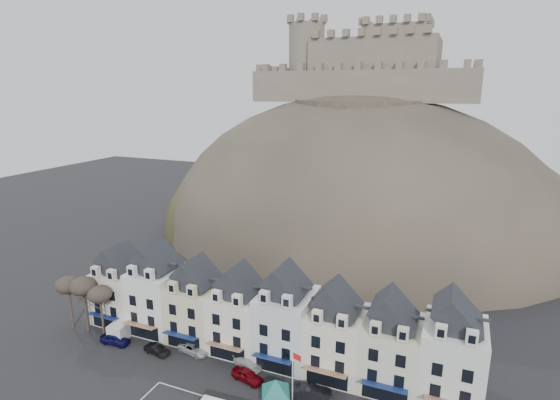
{
  "coord_description": "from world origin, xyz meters",
  "views": [
    {
      "loc": [
        22.45,
        -31.98,
        34.76
      ],
      "look_at": [
        -0.89,
        24.0,
        19.41
      ],
      "focal_mm": 28.0,
      "sensor_mm": 36.0,
      "label": 1
    }
  ],
  "objects_px": {
    "car_black": "(157,350)",
    "car_maroon": "(247,375)",
    "car_silver": "(194,348)",
    "car_white": "(248,362)",
    "car_navy": "(115,339)",
    "white_van": "(125,327)",
    "bus_shelter": "(276,387)",
    "flagpole": "(293,379)",
    "car_charcoal": "(311,392)"
  },
  "relations": [
    {
      "from": "bus_shelter",
      "to": "flagpole",
      "type": "distance_m",
      "value": 2.56
    },
    {
      "from": "white_van",
      "to": "car_white",
      "type": "relative_size",
      "value": 1.3
    },
    {
      "from": "car_silver",
      "to": "flagpole",
      "type": "bearing_deg",
      "value": -100.97
    },
    {
      "from": "car_maroon",
      "to": "car_black",
      "type": "bearing_deg",
      "value": 101.91
    },
    {
      "from": "car_charcoal",
      "to": "car_black",
      "type": "bearing_deg",
      "value": 71.5
    },
    {
      "from": "bus_shelter",
      "to": "car_white",
      "type": "xyz_separation_m",
      "value": [
        -6.45,
        5.88,
        -2.44
      ]
    },
    {
      "from": "flagpole",
      "to": "car_black",
      "type": "height_order",
      "value": "flagpole"
    },
    {
      "from": "car_silver",
      "to": "car_white",
      "type": "relative_size",
      "value": 1.07
    },
    {
      "from": "flagpole",
      "to": "car_silver",
      "type": "distance_m",
      "value": 18.08
    },
    {
      "from": "bus_shelter",
      "to": "car_navy",
      "type": "height_order",
      "value": "bus_shelter"
    },
    {
      "from": "car_black",
      "to": "car_charcoal",
      "type": "relative_size",
      "value": 0.79
    },
    {
      "from": "car_white",
      "to": "car_black",
      "type": "bearing_deg",
      "value": 115.28
    },
    {
      "from": "car_black",
      "to": "car_maroon",
      "type": "xyz_separation_m",
      "value": [
        13.85,
        -0.31,
        0.1
      ]
    },
    {
      "from": "car_black",
      "to": "car_charcoal",
      "type": "xyz_separation_m",
      "value": [
        22.14,
        -0.31,
        0.16
      ]
    },
    {
      "from": "car_maroon",
      "to": "car_silver",
      "type": "bearing_deg",
      "value": 88.24
    },
    {
      "from": "car_silver",
      "to": "car_charcoal",
      "type": "bearing_deg",
      "value": -89.73
    },
    {
      "from": "bus_shelter",
      "to": "white_van",
      "type": "height_order",
      "value": "bus_shelter"
    },
    {
      "from": "bus_shelter",
      "to": "car_charcoal",
      "type": "xyz_separation_m",
      "value": [
        3.05,
        3.38,
        -2.27
      ]
    },
    {
      "from": "car_white",
      "to": "car_charcoal",
      "type": "distance_m",
      "value": 9.82
    },
    {
      "from": "flagpole",
      "to": "white_van",
      "type": "height_order",
      "value": "flagpole"
    },
    {
      "from": "car_charcoal",
      "to": "flagpole",
      "type": "bearing_deg",
      "value": 145.55
    },
    {
      "from": "white_van",
      "to": "car_white",
      "type": "distance_m",
      "value": 20.06
    },
    {
      "from": "car_navy",
      "to": "car_white",
      "type": "distance_m",
      "value": 19.76
    },
    {
      "from": "white_van",
      "to": "car_charcoal",
      "type": "relative_size",
      "value": 1.15
    },
    {
      "from": "flagpole",
      "to": "car_maroon",
      "type": "xyz_separation_m",
      "value": [
        -7.29,
        3.33,
        -3.87
      ]
    },
    {
      "from": "white_van",
      "to": "car_charcoal",
      "type": "bearing_deg",
      "value": -11.28
    },
    {
      "from": "car_charcoal",
      "to": "white_van",
      "type": "bearing_deg",
      "value": 67.47
    },
    {
      "from": "flagpole",
      "to": "car_charcoal",
      "type": "height_order",
      "value": "flagpole"
    },
    {
      "from": "car_navy",
      "to": "car_maroon",
      "type": "bearing_deg",
      "value": -93.8
    },
    {
      "from": "car_charcoal",
      "to": "car_silver",
      "type": "bearing_deg",
      "value": 64.24
    },
    {
      "from": "car_black",
      "to": "flagpole",
      "type": "bearing_deg",
      "value": -91.71
    },
    {
      "from": "flagpole",
      "to": "car_navy",
      "type": "bearing_deg",
      "value": 173.23
    },
    {
      "from": "bus_shelter",
      "to": "flagpole",
      "type": "relative_size",
      "value": 0.7
    },
    {
      "from": "bus_shelter",
      "to": "car_navy",
      "type": "bearing_deg",
      "value": 148.18
    },
    {
      "from": "car_white",
      "to": "car_maroon",
      "type": "bearing_deg",
      "value": -138.89
    },
    {
      "from": "bus_shelter",
      "to": "flagpole",
      "type": "xyz_separation_m",
      "value": [
        2.04,
        0.04,
        1.54
      ]
    },
    {
      "from": "car_silver",
      "to": "car_white",
      "type": "bearing_deg",
      "value": -81.67
    },
    {
      "from": "car_silver",
      "to": "car_maroon",
      "type": "xyz_separation_m",
      "value": [
        9.36,
        -2.5,
        0.08
      ]
    },
    {
      "from": "white_van",
      "to": "car_navy",
      "type": "height_order",
      "value": "white_van"
    },
    {
      "from": "car_maroon",
      "to": "car_charcoal",
      "type": "distance_m",
      "value": 8.29
    },
    {
      "from": "car_black",
      "to": "car_charcoal",
      "type": "bearing_deg",
      "value": -82.74
    },
    {
      "from": "car_navy",
      "to": "car_maroon",
      "type": "relative_size",
      "value": 1.02
    },
    {
      "from": "flagpole",
      "to": "car_white",
      "type": "distance_m",
      "value": 11.04
    },
    {
      "from": "white_van",
      "to": "car_silver",
      "type": "relative_size",
      "value": 1.21
    },
    {
      "from": "car_black",
      "to": "car_maroon",
      "type": "relative_size",
      "value": 0.89
    },
    {
      "from": "white_van",
      "to": "car_maroon",
      "type": "height_order",
      "value": "white_van"
    },
    {
      "from": "bus_shelter",
      "to": "car_charcoal",
      "type": "height_order",
      "value": "bus_shelter"
    },
    {
      "from": "car_navy",
      "to": "car_charcoal",
      "type": "distance_m",
      "value": 29.09
    },
    {
      "from": "car_black",
      "to": "car_silver",
      "type": "relative_size",
      "value": 0.83
    },
    {
      "from": "white_van",
      "to": "flagpole",
      "type": "bearing_deg",
      "value": -17.99
    }
  ]
}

